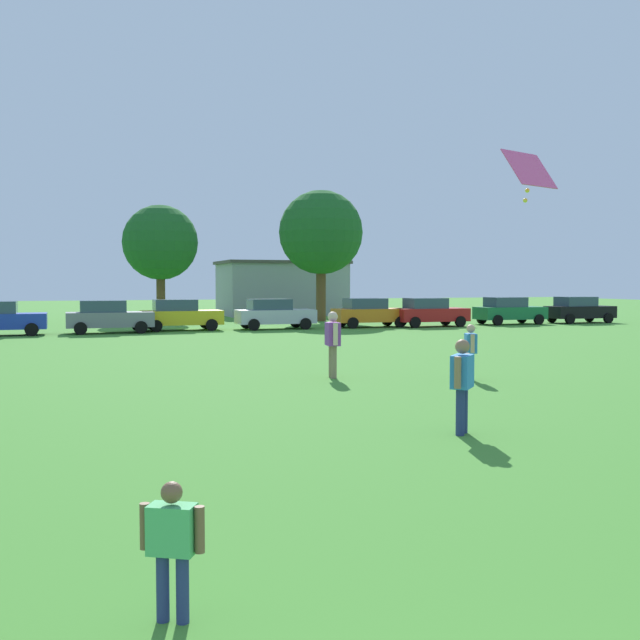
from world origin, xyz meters
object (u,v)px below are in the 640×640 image
(kite, at_px, (529,171))
(parked_car_orange_5, at_px, (369,312))
(parked_car_red_6, at_px, (429,312))
(parked_car_black_8, at_px, (579,310))
(bystander_near_trees, at_px, (471,347))
(bystander_midfield, at_px, (333,339))
(parked_car_gray_2, at_px, (108,316))
(parked_car_green_7, at_px, (509,310))
(tree_far_right, at_px, (321,233))
(child_kite_flyer, at_px, (172,539))
(parked_car_silver_4, at_px, (274,314))
(adult_bystander, at_px, (462,378))
(parked_car_yellow_3, at_px, (180,315))
(tree_right, at_px, (160,243))

(kite, xyz_separation_m, parked_car_orange_5, (6.89, 25.51, -4.20))
(parked_car_red_6, bearing_deg, kite, -112.79)
(parked_car_red_6, bearing_deg, parked_car_black_8, 2.54)
(bystander_near_trees, relative_size, bystander_midfield, 0.82)
(parked_car_red_6, bearing_deg, parked_car_gray_2, 178.97)
(bystander_midfield, height_order, parked_car_green_7, bystander_midfield)
(parked_car_red_6, xyz_separation_m, tree_far_right, (-3.99, 7.95, 5.04))
(bystander_near_trees, height_order, parked_car_black_8, parked_car_black_8)
(parked_car_gray_2, bearing_deg, child_kite_flyer, -92.26)
(bystander_near_trees, relative_size, parked_car_silver_4, 0.35)
(parked_car_silver_4, relative_size, parked_car_orange_5, 1.00)
(kite, height_order, tree_far_right, tree_far_right)
(kite, height_order, parked_car_orange_5, kite)
(adult_bystander, xyz_separation_m, kite, (3.37, 3.02, 4.09))
(adult_bystander, height_order, parked_car_green_7, parked_car_green_7)
(parked_car_red_6, relative_size, parked_car_green_7, 1.00)
(child_kite_flyer, xyz_separation_m, parked_car_silver_4, (10.22, 34.10, 0.21))
(parked_car_yellow_3, xyz_separation_m, tree_far_right, (10.37, 6.70, 5.04))
(parked_car_gray_2, relative_size, parked_car_yellow_3, 1.00)
(parked_car_green_7, distance_m, tree_far_right, 13.24)
(parked_car_gray_2, bearing_deg, parked_car_green_7, 0.64)
(parked_car_silver_4, distance_m, tree_right, 12.08)
(kite, bearing_deg, parked_car_orange_5, 74.88)
(child_kite_flyer, distance_m, parked_car_gray_2, 33.74)
(parked_car_silver_4, bearing_deg, parked_car_green_7, -0.48)
(bystander_near_trees, xyz_separation_m, tree_right, (-4.17, 32.58, 4.32))
(child_kite_flyer, bearing_deg, parked_car_green_7, 82.62)
(parked_car_orange_5, bearing_deg, bystander_near_trees, -106.15)
(parked_car_black_8, bearing_deg, adult_bystander, -131.10)
(bystander_midfield, relative_size, parked_car_red_6, 0.42)
(tree_far_right, bearing_deg, bystander_near_trees, -101.52)
(kite, height_order, parked_car_green_7, kite)
(child_kite_flyer, distance_m, tree_far_right, 44.45)
(adult_bystander, distance_m, parked_car_gray_2, 28.54)
(bystander_midfield, bearing_deg, parked_car_silver_4, 176.92)
(adult_bystander, relative_size, parked_car_gray_2, 0.38)
(kite, distance_m, tree_far_right, 33.46)
(bystander_near_trees, bearing_deg, bystander_midfield, 84.20)
(parked_car_gray_2, distance_m, parked_car_black_8, 29.07)
(adult_bystander, bearing_deg, tree_far_right, -152.39)
(bystander_near_trees, distance_m, parked_car_yellow_3, 23.39)
(child_kite_flyer, bearing_deg, parked_car_black_8, 77.35)
(bystander_near_trees, xyz_separation_m, bystander_midfield, (-3.30, 1.65, 0.19))
(parked_car_yellow_3, height_order, parked_car_red_6, same)
(bystander_near_trees, xyz_separation_m, parked_car_green_7, (15.84, 22.33, -0.02))
(bystander_midfield, relative_size, parked_car_green_7, 0.42)
(parked_car_silver_4, bearing_deg, parked_car_black_8, -0.66)
(parked_car_gray_2, distance_m, parked_car_silver_4, 8.90)
(adult_bystander, xyz_separation_m, tree_right, (-0.39, 38.72, 4.23))
(bystander_midfield, height_order, tree_right, tree_right)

